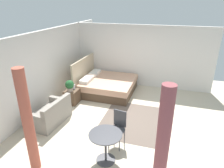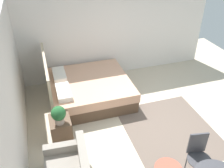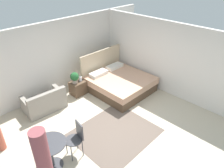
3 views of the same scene
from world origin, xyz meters
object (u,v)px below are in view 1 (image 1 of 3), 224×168
at_px(bed, 106,85).
at_px(cafe_chair_near_window, 118,125).
at_px(balcony_table, 106,142).
at_px(potted_plant, 70,85).
at_px(vase, 74,87).
at_px(nightstand, 72,96).
at_px(couch, 51,114).

height_order(bed, cafe_chair_near_window, bed).
relative_size(bed, balcony_table, 2.80).
height_order(bed, balcony_table, bed).
bearing_deg(potted_plant, vase, -7.74).
relative_size(bed, nightstand, 3.99).
distance_m(nightstand, balcony_table, 3.13).
height_order(couch, cafe_chair_near_window, cafe_chair_near_window).
bearing_deg(bed, cafe_chair_near_window, -155.61).
relative_size(bed, cafe_chair_near_window, 2.22).
bearing_deg(couch, vase, -1.65).
relative_size(potted_plant, cafe_chair_near_window, 0.42).
distance_m(bed, nightstand, 1.50).
height_order(vase, cafe_chair_near_window, cafe_chair_near_window).
bearing_deg(bed, couch, 161.28).
xyz_separation_m(bed, couch, (-2.56, 0.87, -0.04)).
bearing_deg(couch, nightstand, -0.84).
distance_m(vase, balcony_table, 3.20).
height_order(nightstand, balcony_table, balcony_table).
bearing_deg(vase, couch, 178.35).
xyz_separation_m(couch, nightstand, (1.32, -0.02, -0.02)).
bearing_deg(nightstand, couch, 179.16).
bearing_deg(potted_plant, bed, -32.61).
relative_size(vase, cafe_chair_near_window, 0.18).
bearing_deg(vase, bed, -36.46).
distance_m(bed, couch, 2.71).
xyz_separation_m(potted_plant, vase, (0.22, -0.03, -0.14)).
relative_size(couch, vase, 7.77).
bearing_deg(vase, cafe_chair_near_window, -130.10).
xyz_separation_m(vase, cafe_chair_near_window, (-1.82, -2.16, -0.01)).
height_order(balcony_table, cafe_chair_near_window, cafe_chair_near_window).
distance_m(couch, nightstand, 1.32).
xyz_separation_m(couch, potted_plant, (1.22, -0.01, 0.46)).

